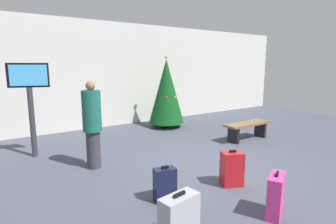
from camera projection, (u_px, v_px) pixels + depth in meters
ground_plane at (211, 168)px, 5.42m from camera, size 16.00×16.00×0.00m
back_wall at (113, 75)px, 9.08m from camera, size 16.00×0.20×3.45m
holiday_tree at (166, 91)px, 8.83m from camera, size 1.16×1.16×2.37m
flight_info_kiosk at (30, 93)px, 5.88m from camera, size 0.82×0.35×2.10m
waiting_bench at (248, 127)px, 7.44m from camera, size 1.49×0.44×0.48m
traveller_0 at (92, 123)px, 5.31m from camera, size 0.44×0.44×1.75m
suitcase_0 at (165, 184)px, 4.10m from camera, size 0.36×0.24×0.55m
suitcase_1 at (276, 196)px, 3.67m from camera, size 0.47×0.35×0.63m
suitcase_2 at (179, 222)px, 3.00m from camera, size 0.50×0.28×0.67m
suitcase_3 at (232, 169)px, 4.62m from camera, size 0.43×0.38×0.63m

